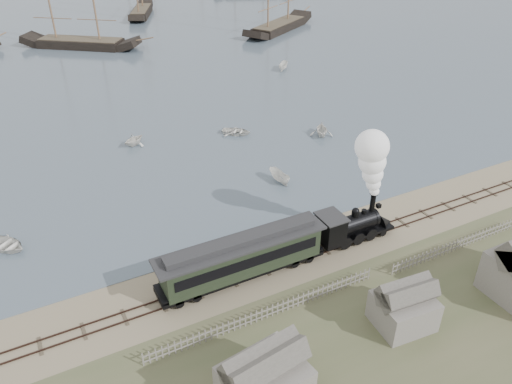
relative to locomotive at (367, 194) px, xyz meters
name	(u,v)px	position (x,y,z in m)	size (l,w,h in m)	color
ground	(294,243)	(-6.08, 2.00, -4.65)	(600.00, 600.00, 0.00)	tan
rail_track	(305,255)	(-6.08, 0.00, -4.61)	(120.00, 1.80, 0.16)	#31201B
picket_fence_west	(268,318)	(-12.58, -5.00, -4.65)	(19.00, 0.10, 1.20)	slate
picket_fence_east	(457,249)	(6.42, -5.50, -4.65)	(15.00, 0.10, 1.20)	slate
shed_mid	(401,323)	(-4.08, -10.00, -4.65)	(4.00, 3.50, 3.60)	slate
locomotive	(367,194)	(0.00, 0.00, 0.00)	(8.11, 3.03, 10.11)	black
passenger_coach	(242,256)	(-12.22, 0.00, -2.45)	(14.38, 2.77, 3.49)	black
beached_dinghy	(222,258)	(-12.91, 2.65, -4.24)	(3.94, 2.82, 0.82)	white
rowboat_0	(5,245)	(-29.26, 13.08, -4.17)	(4.07, 2.91, 0.84)	white
rowboat_1	(134,139)	(-13.39, 28.31, -3.79)	(3.03, 2.62, 1.60)	white
rowboat_2	(279,177)	(-1.85, 12.10, -3.97)	(3.19, 1.20, 1.23)	white
rowboat_3	(236,131)	(-0.71, 25.34, -4.20)	(3.80, 2.71, 0.79)	white
rowboat_4	(322,129)	(8.88, 19.91, -3.70)	(3.39, 2.92, 1.79)	white
rowboat_5	(283,66)	(18.05, 45.66, -3.94)	(3.38, 1.27, 1.31)	white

